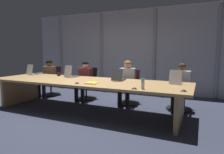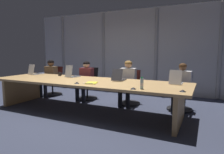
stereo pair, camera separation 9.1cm
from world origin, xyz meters
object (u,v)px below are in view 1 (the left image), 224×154
Objects in this scene: laptop_left_mid at (72,75)px; laptop_right_mid at (176,81)px; conference_mic_right_side at (134,88)px; spiral_notepad at (92,83)px; office_chair_left_end at (52,84)px; conference_mic_left_side at (77,83)px; office_chair_right_mid at (180,95)px; person_left_end at (48,75)px; water_bottle_primary at (143,84)px; office_chair_center at (129,91)px; person_left_mid at (84,78)px; conference_mic_middle at (184,90)px; office_chair_left_mid at (87,87)px; person_right_mid at (181,84)px; coffee_mug_near at (59,74)px; laptop_left_end at (34,73)px; person_center at (127,80)px; laptop_center at (119,78)px.

laptop_right_mid is (2.62, 0.03, -0.00)m from laptop_left_mid.
conference_mic_right_side reaches higher than spiral_notepad.
office_chair_left_end is at bearing 65.27° from laptop_left_mid.
office_chair_left_end reaches higher than conference_mic_left_side.
person_left_end is (-4.00, -0.16, 0.31)m from office_chair_right_mid.
office_chair_center is at bearing 117.27° from water_bottle_primary.
conference_mic_left_side and conference_mic_right_side have the same top height.
office_chair_center is at bearing 92.96° from person_left_mid.
conference_mic_middle is 0.84m from conference_mic_right_side.
person_right_mid is at bearing 93.45° from office_chair_left_mid.
person_left_end is 1.02m from coffee_mug_near.
laptop_left_mid reaches higher than conference_mic_left_side.
person_left_end is at bearing -80.25° from office_chair_right_mid.
laptop_right_mid is 0.42× the size of office_chair_right_mid.
office_chair_left_end is 3.97m from office_chair_right_mid.
water_bottle_primary is 0.61× the size of spiral_notepad.
spiral_notepad is at bearing 32.18° from conference_mic_left_side.
office_chair_right_mid is at bearing -74.05° from laptop_left_end.
office_chair_right_mid is 2.51m from conference_mic_left_side.
office_chair_left_mid is at bearing -101.57° from person_center.
conference_mic_left_side is (-0.62, -0.80, -0.04)m from laptop_center.
conference_mic_right_side is at bearing 72.89° from office_chair_left_end.
person_left_end is 4.42m from conference_mic_middle.
laptop_left_mid reaches higher than conference_mic_middle.
office_chair_right_mid is (1.29, 0.78, -0.45)m from laptop_center.
coffee_mug_near is at bearing -80.89° from laptop_left_end.
coffee_mug_near is 0.36× the size of spiral_notepad.
laptop_left_end is at bearing -71.17° from person_left_mid.
spiral_notepad is (0.99, -1.42, 0.40)m from office_chair_left_mid.
person_left_mid reaches higher than conference_mic_right_side.
laptop_center is 2.78m from person_left_end.
conference_mic_left_side is (1.22, -0.90, -0.03)m from coffee_mug_near.
conference_mic_middle is at bearing 60.42° from person_left_mid.
water_bottle_primary is (-0.49, -1.60, 0.49)m from office_chair_right_mid.
person_right_mid is at bearing -4.11° from laptop_right_mid.
person_left_end is (-0.02, -0.16, 0.31)m from office_chair_left_end.
person_center reaches higher than water_bottle_primary.
water_bottle_primary is (2.15, -1.60, 0.49)m from office_chair_left_mid.
water_bottle_primary is at bearing 27.77° from conference_mic_right_side.
person_center is at bearing -75.94° from office_chair_right_mid.
person_left_mid is 10.29× the size of conference_mic_middle.
coffee_mug_near reaches higher than conference_mic_left_side.
person_left_end is at bearing -82.05° from office_chair_center.
office_chair_left_mid is 0.82× the size of person_right_mid.
person_right_mid is 10.36× the size of conference_mic_right_side.
laptop_left_end is 0.86m from office_chair_left_end.
office_chair_left_mid is 0.95m from coffee_mug_near.
person_left_end reaches higher than conference_mic_right_side.
office_chair_center is at bearing 69.30° from conference_mic_left_side.
person_right_mid is 1.65m from conference_mic_right_side.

